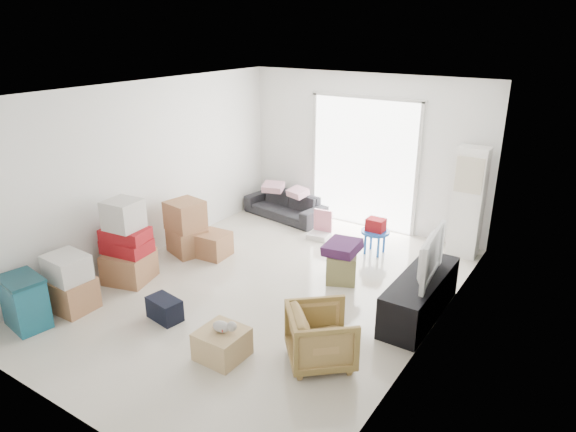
# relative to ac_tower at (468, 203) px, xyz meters

# --- Properties ---
(room_shell) EXTENTS (4.98, 6.48, 3.18)m
(room_shell) POSITION_rel_ac_tower_xyz_m (-1.95, -2.65, 0.48)
(room_shell) COLOR beige
(room_shell) RESTS_ON ground
(sliding_door) EXTENTS (2.10, 0.04, 2.33)m
(sliding_door) POSITION_rel_ac_tower_xyz_m (-1.95, 0.33, 0.37)
(sliding_door) COLOR white
(sliding_door) RESTS_ON room_shell
(ac_tower) EXTENTS (0.45, 0.30, 1.75)m
(ac_tower) POSITION_rel_ac_tower_xyz_m (0.00, 0.00, 0.00)
(ac_tower) COLOR white
(ac_tower) RESTS_ON room_shell
(tv_console) EXTENTS (0.49, 1.62, 0.54)m
(tv_console) POSITION_rel_ac_tower_xyz_m (0.05, -2.13, -0.61)
(tv_console) COLOR black
(tv_console) RESTS_ON room_shell
(television) EXTENTS (0.70, 1.08, 0.13)m
(television) POSITION_rel_ac_tower_xyz_m (0.05, -2.13, -0.27)
(television) COLOR black
(television) RESTS_ON tv_console
(sofa) EXTENTS (1.67, 0.72, 0.63)m
(sofa) POSITION_rel_ac_tower_xyz_m (-3.29, -0.15, -0.56)
(sofa) COLOR #27272C
(sofa) RESTS_ON room_shell
(pillow_left) EXTENTS (0.47, 0.41, 0.13)m
(pillow_left) POSITION_rel_ac_tower_xyz_m (-3.56, -0.15, -0.18)
(pillow_left) COLOR #CD96A0
(pillow_left) RESTS_ON sofa
(pillow_right) EXTENTS (0.45, 0.40, 0.13)m
(pillow_right) POSITION_rel_ac_tower_xyz_m (-2.99, -0.18, -0.18)
(pillow_right) COLOR #CD96A0
(pillow_right) RESTS_ON sofa
(armchair) EXTENTS (0.93, 0.93, 0.70)m
(armchair) POSITION_rel_ac_tower_xyz_m (-0.51, -3.65, -0.52)
(armchair) COLOR tan
(armchair) RESTS_ON room_shell
(storage_bins) EXTENTS (0.62, 0.48, 0.65)m
(storage_bins) POSITION_rel_ac_tower_xyz_m (-3.85, -4.98, -0.55)
(storage_bins) COLOR #145469
(storage_bins) RESTS_ON room_shell
(box_stack_a) EXTENTS (0.58, 0.49, 0.75)m
(box_stack_a) POSITION_rel_ac_tower_xyz_m (-3.75, -4.44, -0.52)
(box_stack_a) COLOR olive
(box_stack_a) RESTS_ON room_shell
(box_stack_b) EXTENTS (0.73, 0.73, 1.21)m
(box_stack_b) POSITION_rel_ac_tower_xyz_m (-3.75, -3.49, -0.35)
(box_stack_b) COLOR olive
(box_stack_b) RESTS_ON room_shell
(box_stack_c) EXTENTS (0.71, 0.64, 0.87)m
(box_stack_c) POSITION_rel_ac_tower_xyz_m (-3.72, -2.35, -0.45)
(box_stack_c) COLOR olive
(box_stack_c) RESTS_ON room_shell
(loose_box) EXTENTS (0.50, 0.50, 0.38)m
(loose_box) POSITION_rel_ac_tower_xyz_m (-3.28, -2.21, -0.68)
(loose_box) COLOR olive
(loose_box) RESTS_ON room_shell
(duffel_bag) EXTENTS (0.48, 0.33, 0.28)m
(duffel_bag) POSITION_rel_ac_tower_xyz_m (-2.56, -3.97, -0.73)
(duffel_bag) COLOR black
(duffel_bag) RESTS_ON room_shell
(ottoman) EXTENTS (0.55, 0.55, 0.41)m
(ottoman) POSITION_rel_ac_tower_xyz_m (-1.20, -1.85, -0.67)
(ottoman) COLOR #959057
(ottoman) RESTS_ON room_shell
(blanket) EXTENTS (0.46, 0.46, 0.14)m
(blanket) POSITION_rel_ac_tower_xyz_m (-1.20, -1.85, -0.39)
(blanket) COLOR #472051
(blanket) RESTS_ON ottoman
(kids_table) EXTENTS (0.45, 0.45, 0.59)m
(kids_table) POSITION_rel_ac_tower_xyz_m (-1.19, -0.73, -0.46)
(kids_table) COLOR blue
(kids_table) RESTS_ON room_shell
(toy_walker) EXTENTS (0.38, 0.34, 0.47)m
(toy_walker) POSITION_rel_ac_tower_xyz_m (-2.24, -0.63, -0.74)
(toy_walker) COLOR silver
(toy_walker) RESTS_ON room_shell
(wood_crate) EXTENTS (0.50, 0.50, 0.33)m
(wood_crate) POSITION_rel_ac_tower_xyz_m (-1.46, -4.17, -0.71)
(wood_crate) COLOR tan
(wood_crate) RESTS_ON room_shell
(plush_bunny) EXTENTS (0.28, 0.16, 0.14)m
(plush_bunny) POSITION_rel_ac_tower_xyz_m (-1.43, -4.16, -0.48)
(plush_bunny) COLOR #B2ADA8
(plush_bunny) RESTS_ON wood_crate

